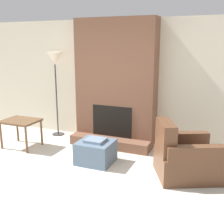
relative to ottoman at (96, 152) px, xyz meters
The scene contains 7 objects.
ground_plane 1.42m from the ottoman, 92.89° to the right, with size 24.00×24.00×0.00m, color beige.
wall_back 1.76m from the ottoman, 92.93° to the left, with size 7.33×0.06×2.60m, color beige.
fireplace 1.52m from the ottoman, 93.61° to the left, with size 1.70×0.72×2.60m.
ottoman is the anchor object (origin of this frame).
armchair 1.54m from the ottoman, ahead, with size 1.21×1.14×0.92m.
side_table 1.79m from the ottoman, behind, with size 0.72×0.57×0.58m.
floor_lamp_left 2.38m from the ottoman, 144.06° to the left, with size 0.35×0.35×1.92m.
Camera 1 is at (2.16, -2.85, 2.11)m, focal length 45.00 mm.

